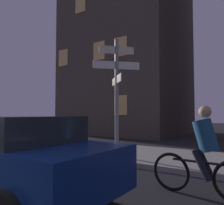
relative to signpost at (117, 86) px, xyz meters
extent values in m
cube|color=#9E9991|center=(0.44, 1.04, -2.27)|extent=(40.00, 3.13, 0.14)
cylinder|color=gray|center=(0.00, 0.00, -0.35)|extent=(0.12, 0.12, 3.71)
cube|color=beige|center=(0.00, 0.00, 1.16)|extent=(0.82, 0.82, 0.24)
cube|color=white|center=(0.00, 0.00, 0.67)|extent=(1.09, 1.09, 0.24)
cube|color=beige|center=(0.00, 0.00, 0.20)|extent=(0.92, 0.92, 0.24)
cube|color=navy|center=(0.15, -3.73, -1.67)|extent=(4.17, 1.71, 0.65)
cube|color=#23282D|center=(0.40, -3.73, -1.13)|extent=(1.86, 1.56, 0.42)
cylinder|color=black|center=(-1.23, -2.91, -2.02)|extent=(0.64, 0.23, 0.64)
cylinder|color=black|center=(1.51, -2.88, -2.02)|extent=(0.64, 0.23, 0.64)
torus|color=black|center=(2.35, -1.73, -1.98)|extent=(0.72, 0.11, 0.72)
cylinder|color=black|center=(2.89, -1.76, -1.73)|extent=(1.00, 0.11, 0.04)
cylinder|color=navy|center=(2.99, -1.77, -1.26)|extent=(0.47, 0.35, 0.61)
sphere|color=tan|center=(2.99, -1.77, -0.84)|extent=(0.22, 0.22, 0.22)
cylinder|color=black|center=(2.94, -1.86, -1.76)|extent=(0.35, 0.14, 0.55)
cylinder|color=black|center=(2.95, -1.68, -1.76)|extent=(0.35, 0.14, 0.55)
cube|color=#4C443D|center=(-5.02, 9.45, 6.37)|extent=(8.30, 7.51, 17.42)
cube|color=#F2C672|center=(-3.36, 5.67, -0.34)|extent=(0.90, 0.06, 1.20)
cube|color=#F2C672|center=(-8.34, 5.67, 3.26)|extent=(0.90, 0.06, 1.20)
cube|color=#F2C672|center=(-5.02, 5.67, 3.26)|extent=(0.90, 0.06, 1.20)
cube|color=#F2C672|center=(-3.36, 5.67, 3.26)|extent=(0.90, 0.06, 1.20)
cube|color=#F2C672|center=(-6.68, 5.67, 6.87)|extent=(0.90, 0.06, 1.20)
camera|label=1|loc=(3.86, -5.98, -0.88)|focal=36.24mm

